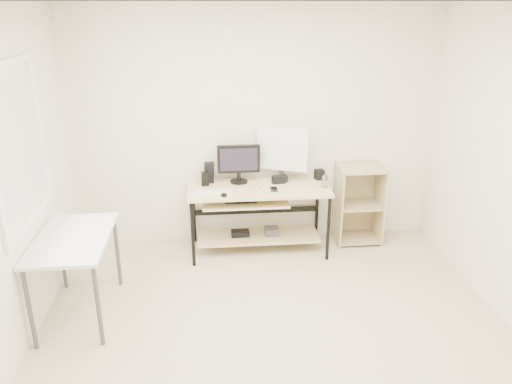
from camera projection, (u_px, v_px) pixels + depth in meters
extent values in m
cube|color=#C2B595|center=(279.00, 345.00, 4.04)|extent=(4.00, 4.00, 0.01)
cube|color=white|center=(286.00, 0.00, 3.11)|extent=(4.00, 4.00, 0.01)
cube|color=silver|center=(256.00, 129.00, 5.43)|extent=(4.00, 0.01, 2.60)
cube|color=white|center=(19.00, 146.00, 3.87)|extent=(0.01, 1.00, 1.20)
cube|color=#D5C087|center=(259.00, 188.00, 5.31)|extent=(1.50, 0.65, 0.03)
cube|color=#D5C087|center=(245.00, 201.00, 5.30)|extent=(0.90, 0.49, 0.02)
cube|color=#D5C087|center=(258.00, 236.00, 5.57)|extent=(1.35, 0.46, 0.02)
cube|color=black|center=(240.00, 199.00, 5.29)|extent=(0.33, 0.22, 0.01)
cylinder|color=black|center=(264.00, 200.00, 5.26)|extent=(0.14, 0.01, 0.01)
cube|color=#3F3F42|center=(272.00, 231.00, 5.57)|extent=(0.15, 0.15, 0.08)
cube|color=black|center=(240.00, 233.00, 5.54)|extent=(0.20, 0.12, 0.06)
cylinder|color=black|center=(193.00, 234.00, 5.12)|extent=(0.04, 0.04, 0.72)
cylinder|color=black|center=(194.00, 213.00, 5.65)|extent=(0.04, 0.04, 0.72)
cylinder|color=black|center=(328.00, 229.00, 5.25)|extent=(0.04, 0.04, 0.72)
cylinder|color=black|center=(317.00, 208.00, 5.78)|extent=(0.04, 0.04, 0.72)
cube|color=silver|center=(72.00, 239.00, 4.18)|extent=(0.60, 1.00, 0.03)
cylinder|color=#3F3F42|center=(30.00, 310.00, 3.87)|extent=(0.04, 0.04, 0.72)
cylinder|color=#3F3F42|center=(61.00, 254.00, 4.72)|extent=(0.04, 0.04, 0.72)
cylinder|color=#3F3F42|center=(98.00, 306.00, 3.91)|extent=(0.04, 0.04, 0.72)
cylinder|color=#3F3F42|center=(117.00, 252.00, 4.77)|extent=(0.04, 0.04, 0.72)
cube|color=tan|center=(338.00, 205.00, 5.61)|extent=(0.02, 0.40, 0.90)
cube|color=tan|center=(379.00, 204.00, 5.66)|extent=(0.02, 0.40, 0.90)
cube|color=tan|center=(354.00, 198.00, 5.81)|extent=(0.50, 0.02, 0.90)
cube|color=tan|center=(356.00, 237.00, 5.78)|extent=(0.46, 0.38, 0.02)
cube|color=tan|center=(359.00, 205.00, 5.63)|extent=(0.46, 0.38, 0.02)
cube|color=tan|center=(362.00, 169.00, 5.48)|extent=(0.46, 0.38, 0.02)
cylinder|color=black|center=(239.00, 181.00, 5.44)|extent=(0.19, 0.19, 0.02)
cylinder|color=black|center=(239.00, 176.00, 5.42)|extent=(0.04, 0.04, 0.10)
cube|color=black|center=(239.00, 159.00, 5.35)|extent=(0.46, 0.05, 0.31)
cube|color=black|center=(239.00, 160.00, 5.33)|extent=(0.39, 0.01, 0.24)
cube|color=silver|center=(282.00, 180.00, 5.50)|extent=(0.20, 0.18, 0.02)
cylinder|color=silver|center=(282.00, 174.00, 5.48)|extent=(0.05, 0.05, 0.11)
cube|color=silver|center=(283.00, 149.00, 5.37)|extent=(0.54, 0.26, 0.47)
cube|color=teal|center=(283.00, 150.00, 5.34)|extent=(0.44, 0.18, 0.37)
cube|color=silver|center=(214.00, 192.00, 5.16)|extent=(0.39, 0.16, 0.01)
ellipsoid|color=#BCBCC1|center=(257.00, 188.00, 5.24)|extent=(0.09, 0.11, 0.03)
cube|color=black|center=(280.00, 179.00, 5.41)|extent=(0.17, 0.09, 0.08)
cube|color=black|center=(210.00, 178.00, 5.44)|extent=(0.10, 0.10, 0.09)
cube|color=black|center=(209.00, 169.00, 5.40)|extent=(0.11, 0.11, 0.13)
cube|color=black|center=(319.00, 174.00, 5.52)|extent=(0.11, 0.11, 0.11)
cube|color=black|center=(205.00, 179.00, 5.32)|extent=(0.08, 0.06, 0.16)
cylinder|color=black|center=(224.00, 195.00, 5.05)|extent=(0.07, 0.07, 0.03)
cube|color=black|center=(274.00, 189.00, 5.23)|extent=(0.07, 0.13, 0.01)
cylinder|color=olive|center=(325.00, 187.00, 5.30)|extent=(0.08, 0.08, 0.01)
cylinder|color=white|center=(325.00, 181.00, 5.28)|extent=(0.06, 0.06, 0.12)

